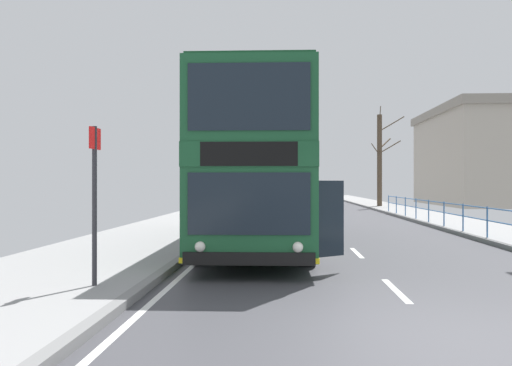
{
  "coord_description": "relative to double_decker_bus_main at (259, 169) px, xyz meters",
  "views": [
    {
      "loc": [
        -1.91,
        -6.36,
        1.83
      ],
      "look_at": [
        -2.62,
        6.39,
        1.85
      ],
      "focal_mm": 36.16,
      "sensor_mm": 36.0,
      "label": 1
    }
  ],
  "objects": [
    {
      "name": "double_decker_bus_main",
      "position": [
        0.0,
        0.0,
        0.0
      ],
      "size": [
        3.43,
        11.68,
        4.34
      ],
      "color": "#19512D",
      "rests_on": "ground"
    },
    {
      "name": "bus_stop_sign_near",
      "position": [
        -2.41,
        -6.79,
        -0.5
      ],
      "size": [
        0.08,
        0.44,
        2.65
      ],
      "color": "#2D2D33",
      "rests_on": "ground"
    },
    {
      "name": "pedestrian_railing_far_kerb",
      "position": [
        7.11,
        2.45,
        -1.47
      ],
      "size": [
        0.05,
        28.6,
        0.98
      ],
      "color": "#386BA8",
      "rests_on": "ground"
    },
    {
      "name": "background_building_00",
      "position": [
        19.44,
        29.84,
        1.89
      ],
      "size": [
        12.06,
        15.02,
        8.28
      ],
      "color": "#B2A899",
      "rests_on": "ground"
    },
    {
      "name": "bare_tree_far_00",
      "position": [
        7.96,
        24.26,
        1.43
      ],
      "size": [
        2.63,
        2.41,
        7.45
      ],
      "color": "#4C3D2D",
      "rests_on": "ground"
    },
    {
      "name": "ground",
      "position": [
        1.94,
        -8.84,
        -2.24
      ],
      "size": [
        15.8,
        140.0,
        0.2
      ],
      "color": "#404045"
    }
  ]
}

